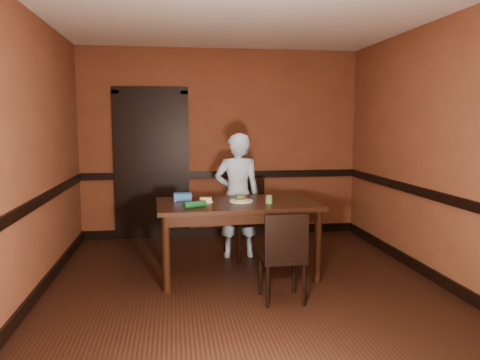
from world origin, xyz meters
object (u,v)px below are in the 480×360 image
object	(u,v)px
sandwich_plate	(241,200)
sauce_jar	(269,199)
chair_near	(282,256)
food_tub	(183,197)
chair_far	(246,220)
person	(238,196)
dining_table	(237,238)
cheese_saucer	(205,200)

from	to	relation	value
sandwich_plate	sauce_jar	bearing A→B (deg)	-28.21
chair_near	food_tub	size ratio (longest dim) A/B	4.20
chair_far	person	world-z (taller)	person
person	sauce_jar	bearing A→B (deg)	105.46
dining_table	sauce_jar	world-z (taller)	sauce_jar
cheese_saucer	food_tub	xyz separation A→B (m)	(-0.24, 0.13, 0.02)
dining_table	food_tub	distance (m)	0.75
sandwich_plate	food_tub	distance (m)	0.64
sauce_jar	chair_near	bearing A→B (deg)	-91.04
dining_table	sauce_jar	distance (m)	0.57
chair_far	sauce_jar	xyz separation A→B (m)	(0.13, -0.77, 0.38)
chair_far	chair_near	distance (m)	1.44
dining_table	person	world-z (taller)	person
sauce_jar	food_tub	bearing A→B (deg)	161.33
cheese_saucer	chair_far	bearing A→B (deg)	48.19
chair_far	person	size ratio (longest dim) A/B	0.61
chair_far	sauce_jar	world-z (taller)	chair_far
chair_near	person	distance (m)	1.54
dining_table	chair_near	bearing A→B (deg)	-71.37
sauce_jar	cheese_saucer	size ratio (longest dim) A/B	0.54
person	food_tub	world-z (taller)	person
chair_far	cheese_saucer	bearing A→B (deg)	-150.91
dining_table	sandwich_plate	size ratio (longest dim) A/B	6.71
person	chair_near	bearing A→B (deg)	98.36
sandwich_plate	sauce_jar	size ratio (longest dim) A/B	2.86
chair_near	person	bearing A→B (deg)	-82.14
chair_near	cheese_saucer	distance (m)	1.13
dining_table	sauce_jar	xyz separation A→B (m)	(0.32, -0.14, 0.45)
cheese_saucer	sauce_jar	bearing A→B (deg)	-14.94
chair_near	person	size ratio (longest dim) A/B	0.55
person	sandwich_plate	bearing A→B (deg)	85.64
chair_near	food_tub	world-z (taller)	food_tub
sauce_jar	cheese_saucer	bearing A→B (deg)	165.06
chair_far	sandwich_plate	world-z (taller)	chair_far
chair_far	chair_near	world-z (taller)	chair_far
sandwich_plate	cheese_saucer	bearing A→B (deg)	175.93
dining_table	cheese_saucer	size ratio (longest dim) A/B	10.38
sauce_jar	food_tub	world-z (taller)	sauce_jar
chair_near	food_tub	bearing A→B (deg)	-47.67
food_tub	dining_table	bearing A→B (deg)	-14.97
sauce_jar	cheese_saucer	xyz separation A→B (m)	(-0.66, 0.18, -0.02)
sauce_jar	cheese_saucer	world-z (taller)	sauce_jar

